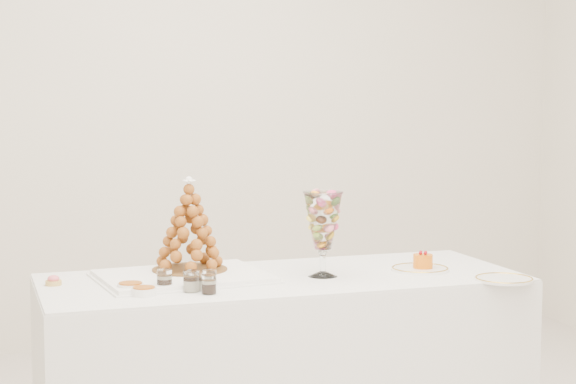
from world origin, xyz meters
name	(u,v)px	position (x,y,z in m)	size (l,w,h in m)	color
buffet_table	(282,365)	(0.06, 0.23, 0.34)	(1.79, 0.75, 0.68)	white
lace_tray	(183,276)	(-0.30, 0.29, 0.69)	(0.59, 0.44, 0.02)	white
macaron_vase	(323,222)	(0.20, 0.19, 0.88)	(0.14, 0.14, 0.32)	white
cake_plate	(420,269)	(0.60, 0.20, 0.68)	(0.22, 0.22, 0.01)	white
spare_plate	(504,279)	(0.81, -0.08, 0.68)	(0.21, 0.21, 0.01)	white
pink_tart	(53,281)	(-0.77, 0.32, 0.69)	(0.06, 0.06, 0.04)	tan
verrine_a	(164,280)	(-0.40, 0.12, 0.71)	(0.05, 0.05, 0.07)	white
verrine_b	(197,281)	(-0.30, 0.07, 0.71)	(0.05, 0.05, 0.06)	white
verrine_c	(209,279)	(-0.25, 0.10, 0.71)	(0.05, 0.05, 0.07)	white
verrine_d	(191,281)	(-0.32, 0.06, 0.71)	(0.05, 0.05, 0.07)	white
verrine_e	(209,284)	(-0.27, 0.00, 0.71)	(0.05, 0.05, 0.07)	white
ramekin_back	(131,288)	(-0.52, 0.12, 0.69)	(0.09, 0.09, 0.03)	white
ramekin_front	(144,292)	(-0.49, 0.05, 0.69)	(0.08, 0.08, 0.03)	white
croquembouche	(189,225)	(-0.27, 0.36, 0.87)	(0.28, 0.28, 0.35)	brown
mousse_cake	(423,261)	(0.61, 0.19, 0.71)	(0.08, 0.08, 0.07)	orange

